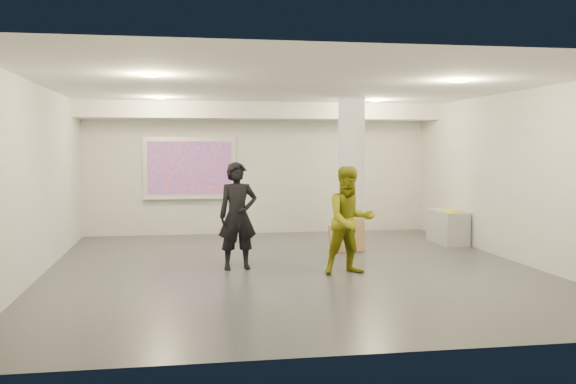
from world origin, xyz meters
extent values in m
cube|color=#33353A|center=(0.00, 0.00, 0.00)|extent=(8.00, 9.00, 0.01)
cube|color=white|center=(0.00, 0.00, 3.00)|extent=(8.00, 9.00, 0.01)
cube|color=beige|center=(0.00, 4.50, 1.50)|extent=(8.00, 0.01, 3.00)
cube|color=beige|center=(0.00, -4.50, 1.50)|extent=(8.00, 0.01, 3.00)
cube|color=beige|center=(-4.00, 0.00, 1.50)|extent=(0.01, 9.00, 3.00)
cube|color=beige|center=(4.00, 0.00, 1.50)|extent=(0.01, 9.00, 3.00)
cube|color=silver|center=(0.00, 3.95, 2.82)|extent=(8.00, 1.10, 0.36)
cylinder|color=#E5CF79|center=(-2.20, 2.50, 2.98)|extent=(0.22, 0.22, 0.02)
cylinder|color=#E5CF79|center=(2.20, 2.50, 2.98)|extent=(0.22, 0.22, 0.02)
cylinder|color=#E5CF79|center=(-2.20, -1.50, 2.98)|extent=(0.22, 0.22, 0.02)
cylinder|color=#E5CF79|center=(2.20, -1.50, 2.98)|extent=(0.22, 0.22, 0.02)
cylinder|color=silver|center=(1.50, 1.80, 1.50)|extent=(0.52, 0.52, 3.00)
cube|color=silver|center=(-1.60, 4.46, 1.55)|extent=(2.10, 0.06, 1.40)
cube|color=#0D3DC7|center=(-1.60, 4.42, 1.55)|extent=(1.90, 0.01, 1.20)
cube|color=silver|center=(-1.60, 4.40, 0.85)|extent=(2.10, 0.08, 0.04)
cube|color=#939698|center=(3.72, 2.23, 0.34)|extent=(0.51, 1.18, 0.69)
cube|color=silver|center=(3.77, 2.31, 0.70)|extent=(0.31, 0.37, 0.02)
cube|color=#E5EF0B|center=(3.70, 2.01, 0.70)|extent=(0.31, 0.38, 0.03)
cube|color=olive|center=(1.40, 1.53, 0.32)|extent=(0.60, 0.26, 0.64)
cube|color=olive|center=(1.20, 1.43, 0.26)|extent=(0.50, 0.26, 0.53)
imported|color=black|center=(-0.89, 0.09, 0.89)|extent=(0.69, 0.49, 1.77)
imported|color=olive|center=(0.83, -0.60, 0.86)|extent=(0.92, 0.76, 1.71)
camera|label=1|loc=(-1.83, -10.41, 2.02)|focal=40.00mm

